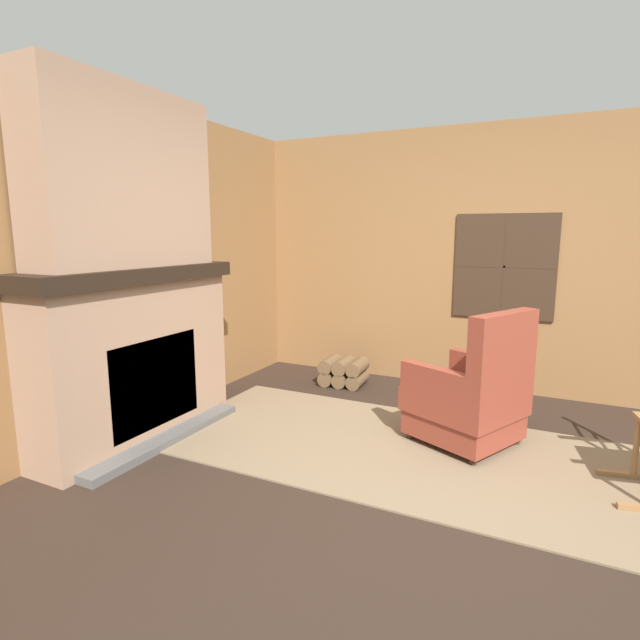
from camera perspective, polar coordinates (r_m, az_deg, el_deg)
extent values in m
plane|color=#2D2119|center=(3.16, 11.40, -19.79)|extent=(14.00, 14.00, 0.00)
cube|color=olive|center=(4.10, -23.17, 5.42)|extent=(0.06, 5.42, 2.58)
cube|color=olive|center=(5.16, 18.94, 6.45)|extent=(5.42, 0.06, 2.58)
cube|color=#382619|center=(5.10, 20.32, 5.74)|extent=(0.93, 0.02, 1.00)
cube|color=silver|center=(5.11, 20.33, 5.75)|extent=(0.89, 0.01, 0.96)
cube|color=#382619|center=(5.10, 20.32, 5.74)|extent=(0.02, 0.02, 0.96)
cube|color=#382619|center=(5.10, 20.32, 5.74)|extent=(0.89, 0.02, 0.02)
cube|color=#9E7A60|center=(4.03, -20.32, -4.42)|extent=(0.41, 1.65, 1.20)
cube|color=black|center=(3.95, -18.54, -6.75)|extent=(0.08, 0.86, 0.67)
cube|color=#565451|center=(4.01, -16.94, -12.86)|extent=(0.16, 1.49, 0.06)
cube|color=black|center=(3.93, -20.89, 4.88)|extent=(0.51, 1.75, 0.11)
cube|color=#9E7A60|center=(3.93, -21.52, 14.79)|extent=(0.36, 1.45, 1.25)
cube|color=#7A664C|center=(3.76, 10.42, -14.55)|extent=(3.72, 1.63, 0.01)
cube|color=brown|center=(3.95, 16.05, -10.87)|extent=(0.87, 0.86, 0.24)
cube|color=brown|center=(3.90, 16.16, -8.80)|extent=(0.92, 0.91, 0.18)
cube|color=brown|center=(3.64, 20.17, -3.91)|extent=(0.40, 0.66, 0.61)
cube|color=brown|center=(3.63, 13.36, -6.94)|extent=(0.61, 0.35, 0.20)
cube|color=brown|center=(4.09, 18.43, -5.27)|extent=(0.61, 0.35, 0.20)
cylinder|color=#332319|center=(3.96, 10.25, -12.88)|extent=(0.07, 0.07, 0.06)
cylinder|color=#332319|center=(4.36, 15.00, -10.92)|extent=(0.07, 0.07, 0.06)
cylinder|color=#332319|center=(3.65, 17.08, -15.21)|extent=(0.07, 0.07, 0.06)
cylinder|color=#332319|center=(4.08, 21.48, -12.76)|extent=(0.07, 0.07, 0.06)
cylinder|color=olive|center=(3.81, 32.45, -12.01)|extent=(0.04, 0.04, 0.38)
cylinder|color=brown|center=(5.25, 1.15, -6.43)|extent=(0.17, 0.36, 0.15)
cylinder|color=brown|center=(5.20, 2.72, -6.60)|extent=(0.17, 0.36, 0.15)
cylinder|color=brown|center=(5.16, 4.32, -6.77)|extent=(0.17, 0.36, 0.15)
cylinder|color=brown|center=(5.22, 1.15, -5.07)|extent=(0.17, 0.36, 0.15)
cylinder|color=brown|center=(5.17, 2.73, -5.23)|extent=(0.17, 0.36, 0.15)
cylinder|color=brown|center=(5.12, 4.34, -5.39)|extent=(0.17, 0.36, 0.15)
ellipsoid|color=#99B29E|center=(3.79, -24.11, 6.01)|extent=(0.09, 0.09, 0.09)
cylinder|color=white|center=(3.78, -24.24, 7.89)|extent=(0.05, 0.05, 0.16)
cube|color=black|center=(4.16, -18.36, 7.01)|extent=(0.14, 0.22, 0.14)
cube|color=silver|center=(4.10, -17.63, 7.11)|extent=(0.01, 0.04, 0.02)
cylinder|color=red|center=(3.98, -21.40, 7.51)|extent=(0.07, 0.26, 0.25)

